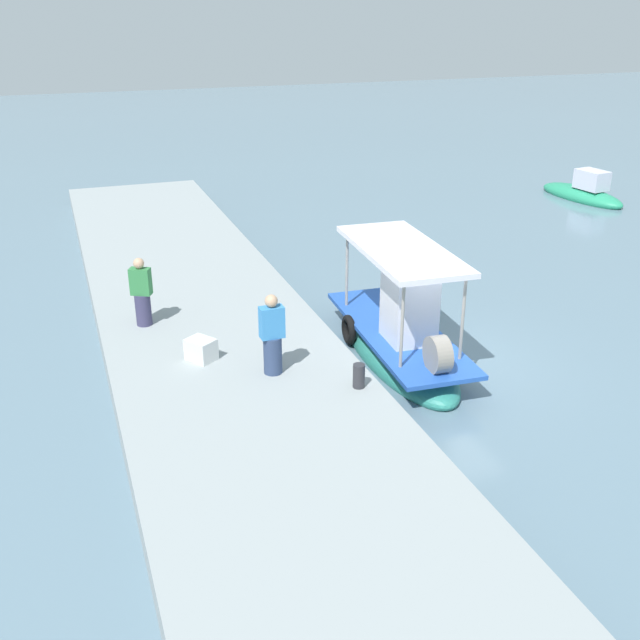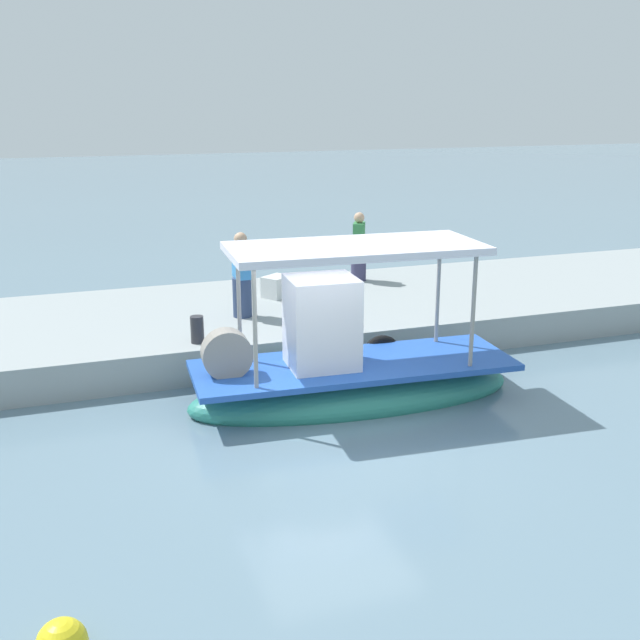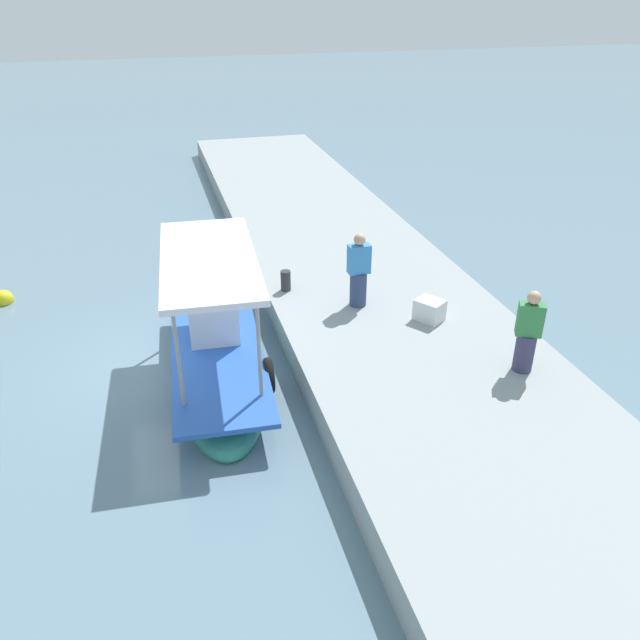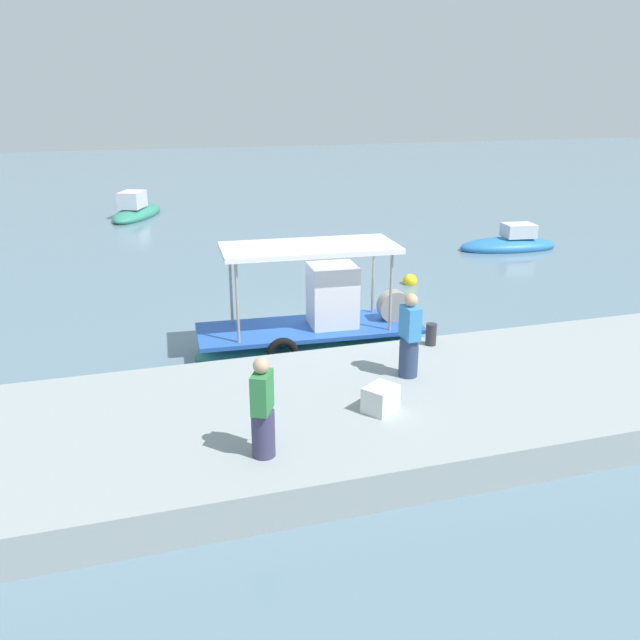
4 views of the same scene
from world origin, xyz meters
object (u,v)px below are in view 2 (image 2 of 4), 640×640
at_px(fisherman_near_bollard, 359,250).
at_px(mooring_bollard, 197,329).
at_px(fisherman_by_crate, 242,279).
at_px(cargo_crate, 277,287).
at_px(main_fishing_boat, 348,372).

bearing_deg(fisherman_near_bollard, mooring_bollard, 37.90).
relative_size(fisherman_by_crate, cargo_crate, 2.95).
height_order(main_fishing_boat, fisherman_by_crate, main_fishing_boat).
bearing_deg(cargo_crate, fisherman_near_bollard, -158.98).
bearing_deg(fisherman_by_crate, fisherman_near_bollard, -147.65).
height_order(fisherman_by_crate, mooring_bollard, fisherman_by_crate).
xyz_separation_m(fisherman_near_bollard, fisherman_by_crate, (3.41, 2.16, 0.03)).
relative_size(fisherman_by_crate, mooring_bollard, 3.48).
bearing_deg(cargo_crate, main_fishing_boat, 88.59).
height_order(main_fishing_boat, cargo_crate, main_fishing_boat).
bearing_deg(main_fishing_boat, fisherman_by_crate, -73.66).
distance_m(fisherman_by_crate, mooring_bollard, 1.92).
bearing_deg(fisherman_near_bollard, fisherman_by_crate, 32.35).
relative_size(main_fishing_boat, fisherman_near_bollard, 3.46).
bearing_deg(cargo_crate, mooring_bollard, 49.68).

